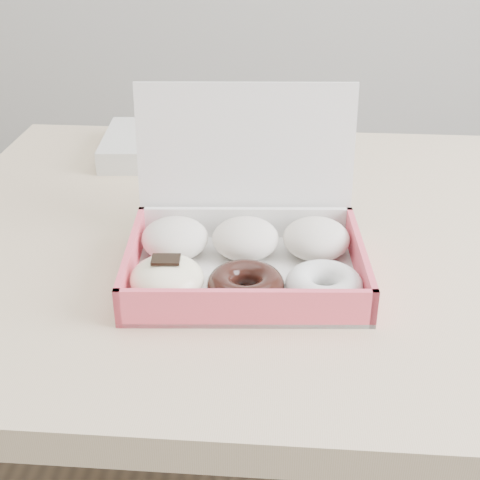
{
  "coord_description": "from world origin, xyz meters",
  "views": [
    {
      "loc": [
        -0.1,
        -0.81,
        1.17
      ],
      "look_at": [
        -0.16,
        -0.11,
        0.79
      ],
      "focal_mm": 50.0,
      "sensor_mm": 36.0,
      "label": 1
    }
  ],
  "objects": [
    {
      "name": "donut_box",
      "position": [
        -0.15,
        -0.12,
        0.78
      ],
      "size": [
        0.29,
        0.25,
        0.2
      ],
      "rotation": [
        0.0,
        0.0,
        0.07
      ],
      "color": "white",
      "rests_on": "table"
    },
    {
      "name": "table",
      "position": [
        0.0,
        0.0,
        0.67
      ],
      "size": [
        1.2,
        0.8,
        0.75
      ],
      "color": "tan",
      "rests_on": "ground"
    },
    {
      "name": "newspapers",
      "position": [
        -0.3,
        0.26,
        0.77
      ],
      "size": [
        0.25,
        0.2,
        0.04
      ],
      "primitive_type": "cube",
      "rotation": [
        0.0,
        0.0,
        0.08
      ],
      "color": "silver",
      "rests_on": "table"
    }
  ]
}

